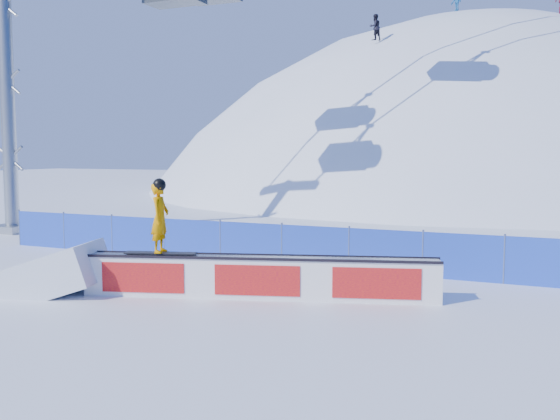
% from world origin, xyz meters
% --- Properties ---
extents(ground, '(160.00, 160.00, 0.00)m').
position_xyz_m(ground, '(0.00, 0.00, 0.00)').
color(ground, white).
rests_on(ground, ground).
extents(snow_hill, '(64.00, 64.00, 64.00)m').
position_xyz_m(snow_hill, '(0.00, 42.00, -18.00)').
color(snow_hill, white).
rests_on(snow_hill, ground).
extents(safety_fence, '(22.05, 0.05, 1.30)m').
position_xyz_m(safety_fence, '(0.00, 4.50, 0.60)').
color(safety_fence, blue).
rests_on(safety_fence, ground).
extents(rail_box, '(7.81, 2.86, 0.96)m').
position_xyz_m(rail_box, '(0.07, 0.73, 0.47)').
color(rail_box, white).
rests_on(rail_box, ground).
extents(snow_ramp, '(3.03, 2.37, 1.66)m').
position_xyz_m(snow_ramp, '(-4.71, -0.72, 0.00)').
color(snow_ramp, white).
rests_on(snow_ramp, ground).
extents(snowboarder, '(1.66, 0.76, 1.72)m').
position_xyz_m(snowboarder, '(-2.09, 0.07, 1.80)').
color(snowboarder, black).
rests_on(snowboarder, rail_box).
extents(distant_skiers, '(15.15, 9.29, 5.09)m').
position_xyz_m(distant_skiers, '(1.83, 31.92, 12.43)').
color(distant_skiers, black).
rests_on(distant_skiers, ground).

